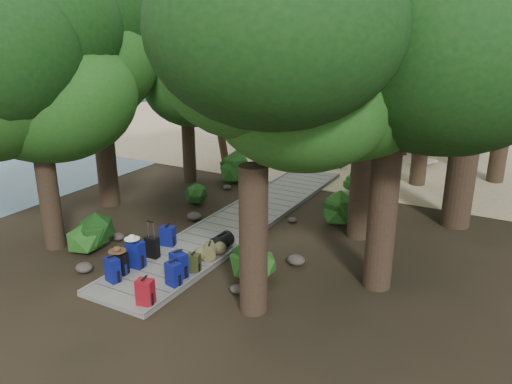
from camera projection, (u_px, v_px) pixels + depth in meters
The scene contains 51 objects.
ground at pixel (229, 230), 15.19m from camera, with size 120.00×120.00×0.00m, color #2D2116.
sand_beach at pixel (378, 134), 28.44m from camera, with size 40.00×22.00×0.02m, color #C7B286.
water_bay at pixel (92, 86), 50.63m from camera, with size 50.00×60.00×0.02m, color #2C4D5B.
distant_hill at pixel (171, 67), 73.37m from camera, with size 32.00×16.00×12.00m, color black.
boardwalk at pixel (246, 218), 16.00m from camera, with size 2.00×12.00×0.12m, color gray.
backpack_left_a at pixel (112, 269), 11.85m from camera, with size 0.35×0.25×0.66m, color navy, non-canonical shape.
backpack_left_b at pixel (120, 262), 12.21m from camera, with size 0.33×0.24×0.62m, color black, non-canonical shape.
backpack_left_c at pixel (136, 253), 12.54m from camera, with size 0.41×0.29×0.76m, color navy, non-canonical shape.
backpack_left_d at pixel (168, 235), 13.82m from camera, with size 0.39×0.28×0.60m, color navy, non-canonical shape.
backpack_right_a at pixel (145, 291), 10.86m from camera, with size 0.37×0.26×0.65m, color maroon, non-canonical shape.
backpack_right_b at pixel (173, 273), 11.67m from camera, with size 0.35×0.25×0.64m, color navy, non-canonical shape.
backpack_right_c at pixel (179, 264), 12.06m from camera, with size 0.41×0.29×0.70m, color navy, non-canonical shape.
backpack_right_d at pixel (193, 262), 12.36m from camera, with size 0.33×0.24×0.50m, color #393C1B, non-canonical shape.
duffel_right_khaki at pixel (210, 251), 13.10m from camera, with size 0.38×0.57×0.38m, color brown, non-canonical shape.
duffel_right_black at pixel (221, 242), 13.62m from camera, with size 0.41×0.65×0.41m, color black, non-canonical shape.
suitcase_on_boardwalk at pixel (152, 247), 13.09m from camera, with size 0.37×0.20×0.57m, color black, non-canonical shape.
lone_suitcase_on_sand at pixel (338, 161), 21.74m from camera, with size 0.38×0.22×0.60m, color black, non-canonical shape.
hat_brown at pixel (117, 249), 12.08m from camera, with size 0.44×0.44×0.13m, color #51351E, non-canonical shape.
hat_white at pixel (132, 237), 12.40m from camera, with size 0.39×0.39×0.13m, color silver, non-canonical shape.
kayak at pixel (275, 145), 25.25m from camera, with size 0.65×2.96×0.30m, color #AF2F0F.
sun_lounger at pixel (424, 159), 21.95m from camera, with size 0.63×1.96×0.63m, color silver, non-canonical shape.
tree_right_a at pixel (253, 113), 9.59m from camera, with size 5.20×5.20×8.67m, color black, non-canonical shape.
tree_right_b at pixel (393, 88), 10.49m from camera, with size 5.24×5.24×9.37m, color black, non-canonical shape.
tree_right_c at pixel (369, 75), 13.28m from camera, with size 5.41×5.41×9.36m, color black, non-canonical shape.
tree_right_d at pixel (483, 16), 13.64m from camera, with size 6.75×6.75×12.37m, color black, non-canonical shape.
tree_right_e at pixel (429, 70), 18.18m from camera, with size 4.86×4.86×8.74m, color black, non-canonical shape.
tree_left_a at pixel (37, 109), 12.85m from camera, with size 4.68×4.68×7.80m, color black, non-canonical shape.
tree_left_b at pixel (97, 63), 15.89m from camera, with size 5.32×5.32×9.57m, color black, non-canonical shape.
tree_left_c at pixel (186, 87), 18.82m from camera, with size 4.27×4.27×7.42m, color black, non-canonical shape.
tree_back_a at pixel (349, 47), 26.80m from camera, with size 5.53×5.53×9.58m, color black, non-canonical shape.
tree_back_b at pixel (411, 52), 25.77m from camera, with size 5.17×5.17×9.23m, color black, non-canonical shape.
tree_back_c at pixel (475, 58), 24.28m from camera, with size 4.92×4.92×8.85m, color black, non-canonical shape.
tree_back_d at pixel (286, 57), 28.36m from camera, with size 5.06×5.06×8.43m, color black, non-canonical shape.
palm_right_a at pixel (382, 96), 17.70m from camera, with size 4.17×4.17×7.10m, color #103910, non-canonical shape.
palm_right_b at pixel (477, 74), 21.05m from camera, with size 4.13×4.13×7.98m, color #103910, non-canonical shape.
palm_right_c at pixel (416, 88), 22.98m from camera, with size 3.97×3.97×6.32m, color #103910, non-canonical shape.
palm_left_a at pixel (218, 76), 21.64m from camera, with size 4.81×4.81×7.65m, color #103910, non-canonical shape.
rock_left_a at pixel (84, 268), 12.60m from camera, with size 0.45×0.41×0.25m, color #4C473F, non-canonical shape.
rock_left_b at pixel (118, 237), 14.48m from camera, with size 0.39×0.35×0.21m, color #4C473F, non-canonical shape.
rock_left_c at pixel (194, 216), 15.96m from camera, with size 0.47×0.42×0.26m, color #4C473F, non-canonical shape.
rock_left_d at pixel (227, 187), 18.95m from camera, with size 0.32×0.29×0.18m, color #4C473F, non-canonical shape.
rock_right_a at pixel (237, 289), 11.63m from camera, with size 0.35×0.32×0.20m, color #4C473F, non-canonical shape.
rock_right_b at pixel (296, 260), 12.99m from camera, with size 0.48×0.43×0.26m, color #4C473F, non-canonical shape.
rock_right_c at pixel (293, 220), 15.80m from camera, with size 0.28×0.25×0.16m, color #4C473F, non-canonical shape.
rock_right_d at pixel (352, 199), 17.49m from camera, with size 0.49×0.44×0.27m, color #4C473F, non-canonical shape.
shrub_left_a at pixel (91, 235), 13.69m from camera, with size 1.06×1.06×0.96m, color #1F5218, non-canonical shape.
shrub_left_b at pixel (196, 195), 17.07m from camera, with size 0.92×0.92×0.83m, color #1F5218, non-canonical shape.
shrub_left_c at pixel (234, 169), 19.76m from camera, with size 1.19×1.19×1.07m, color #1F5218, non-canonical shape.
shrub_right_a at pixel (258, 262), 12.06m from camera, with size 1.13×1.13×1.01m, color #1F5218, non-canonical shape.
shrub_right_b at pixel (336, 210), 15.40m from camera, with size 1.18×1.18×1.06m, color #1F5218, non-canonical shape.
shrub_right_c at pixel (356, 182), 18.50m from camera, with size 0.92×0.92×0.83m, color #1F5218, non-canonical shape.
Camera 1 is at (7.53, -11.86, 5.96)m, focal length 35.00 mm.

